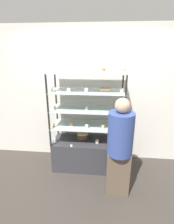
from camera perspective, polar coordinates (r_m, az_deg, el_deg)
ground_plane at (r=3.60m, az=0.00°, el=-17.07°), size 20.00×20.00×0.00m
back_wall at (r=3.41m, az=0.69°, el=5.12°), size 8.00×0.05×2.60m
display_base at (r=3.45m, az=0.00°, el=-13.37°), size 1.25×0.53×0.55m
display_riser_lower at (r=3.17m, az=0.00°, el=-4.63°), size 1.25×0.53×0.32m
display_riser_middle at (r=3.06m, az=0.00°, el=0.79°), size 1.25×0.53×0.32m
display_riser_upper at (r=2.97m, az=0.00°, el=6.57°), size 1.25×0.53×0.32m
display_riser_top at (r=2.91m, az=0.00°, el=12.64°), size 1.25×0.53×0.32m
layer_cake_centerpiece at (r=3.36m, az=-1.54°, el=-7.66°), size 0.21×0.21×0.12m
sheet_cake_frosted at (r=2.98m, az=5.97°, el=7.45°), size 0.19×0.15×0.06m
cupcake_0 at (r=3.30m, az=-10.25°, el=-8.97°), size 0.06×0.06×0.08m
cupcake_1 at (r=3.22m, az=3.33°, el=-9.47°), size 0.06×0.06×0.08m
cupcake_2 at (r=3.17m, az=10.34°, el=-10.22°), size 0.06×0.06×0.08m
price_tag_0 at (r=3.11m, az=-5.13°, el=-10.91°), size 0.04×0.00×0.04m
cupcake_3 at (r=3.13m, az=-10.89°, el=-4.30°), size 0.06×0.06×0.07m
cupcake_4 at (r=3.15m, az=-5.25°, el=-3.88°), size 0.06×0.06×0.07m
cupcake_5 at (r=3.05m, az=-0.09°, el=-4.62°), size 0.06×0.06×0.07m
cupcake_6 at (r=3.03m, az=5.24°, el=-4.86°), size 0.06×0.06×0.07m
cupcake_7 at (r=3.05m, az=10.20°, el=-4.90°), size 0.06×0.06×0.07m
price_tag_1 at (r=2.92m, az=7.55°, el=-6.16°), size 0.04×0.00×0.04m
cupcake_8 at (r=3.08m, az=-10.67°, el=1.56°), size 0.06×0.06×0.07m
cupcake_9 at (r=2.98m, az=-0.07°, el=1.30°), size 0.06×0.06×0.07m
cupcake_10 at (r=2.90m, az=10.72°, el=0.44°), size 0.06×0.06×0.07m
price_tag_2 at (r=2.80m, az=5.61°, el=-0.24°), size 0.04×0.00×0.04m
cupcake_11 at (r=2.95m, az=-11.14°, el=7.22°), size 0.06×0.06×0.08m
cupcake_12 at (r=2.91m, az=-5.95°, el=7.32°), size 0.06×0.06×0.08m
cupcake_13 at (r=2.85m, az=-0.14°, el=7.14°), size 0.06×0.06×0.08m
cupcake_14 at (r=2.88m, az=11.36°, el=6.88°), size 0.06×0.06×0.08m
price_tag_3 at (r=2.79m, az=-8.75°, el=6.36°), size 0.04×0.00×0.04m
cupcake_15 at (r=2.96m, az=-11.59°, el=13.45°), size 0.07×0.07×0.08m
cupcake_16 at (r=2.84m, az=-6.09°, el=13.48°), size 0.07×0.07×0.08m
cupcake_17 at (r=2.79m, az=-0.20°, el=13.48°), size 0.07×0.07×0.08m
cupcake_18 at (r=2.78m, az=5.44°, el=13.38°), size 0.07×0.07×0.08m
cupcake_19 at (r=2.77m, az=11.80°, el=13.05°), size 0.07×0.07×0.08m
price_tag_4 at (r=2.74m, az=-9.68°, el=12.79°), size 0.04×0.00×0.04m
donut_glazed at (r=2.98m, az=-5.71°, el=13.38°), size 0.13×0.13×0.03m
customer_figure at (r=2.62m, az=10.60°, el=-11.02°), size 0.36×0.36×1.56m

